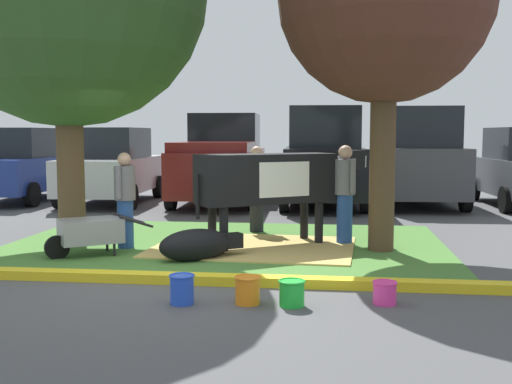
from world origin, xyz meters
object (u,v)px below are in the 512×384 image
object	(u,v)px
cow_holstein	(272,179)
bucket_green	(292,292)
person_visitor_near	(257,186)
person_visitor_far	(125,198)
sedan_silver	(113,166)
person_handler	(345,192)
suv_dark_grey	(415,156)
calf_lying	(197,245)
bucket_pink	(385,292)
suv_black	(323,157)
bucket_blue	(182,289)
pickup_truck_maroon	(221,161)
wheelbarrow	(89,232)
sedan_blue	(22,165)
bucket_orange	(248,289)

from	to	relation	value
cow_holstein	bucket_green	xyz separation A→B (m)	(0.56, -3.53, -0.97)
cow_holstein	person_visitor_near	distance (m)	1.48
cow_holstein	person_visitor_far	distance (m)	2.41
bucket_green	sedan_silver	distance (m)	10.97
person_handler	suv_dark_grey	size ratio (longest dim) A/B	0.36
calf_lying	person_visitor_near	xyz separation A→B (m)	(0.55, 2.71, 0.64)
bucket_pink	suv_black	distance (m)	9.39
bucket_blue	sedan_silver	distance (m)	10.47
bucket_green	bucket_pink	distance (m)	1.03
cow_holstein	sedan_silver	size ratio (longest dim) A/B	0.63
pickup_truck_maroon	cow_holstein	bearing A→B (deg)	-72.64
pickup_truck_maroon	suv_dark_grey	size ratio (longest dim) A/B	1.17
wheelbarrow	sedan_blue	xyz separation A→B (m)	(-4.88, 7.31, 0.60)
sedan_silver	wheelbarrow	bearing A→B (deg)	-72.69
pickup_truck_maroon	bucket_orange	bearing A→B (deg)	-78.16
calf_lying	person_handler	world-z (taller)	person_handler
wheelbarrow	pickup_truck_maroon	distance (m)	7.72
cow_holstein	suv_black	world-z (taller)	suv_black
person_visitor_near	person_visitor_far	bearing A→B (deg)	-135.24
wheelbarrow	sedan_blue	world-z (taller)	sedan_blue
wheelbarrow	bucket_green	distance (m)	3.98
calf_lying	person_handler	size ratio (longest dim) A/B	0.75
person_visitor_near	bucket_orange	world-z (taller)	person_visitor_near
bucket_green	sedan_silver	size ratio (longest dim) A/B	0.07
sedan_blue	sedan_silver	xyz separation A→B (m)	(2.65, -0.16, 0.00)
sedan_blue	person_handler	bearing A→B (deg)	-33.64
person_visitor_far	pickup_truck_maroon	xyz separation A→B (m)	(0.33, 6.94, 0.28)
person_visitor_far	sedan_silver	size ratio (longest dim) A/B	0.35
person_visitor_near	wheelbarrow	bearing A→B (deg)	-130.68
cow_holstein	person_handler	distance (m)	1.24
person_handler	calf_lying	bearing A→B (deg)	-143.64
person_visitor_near	calf_lying	bearing A→B (deg)	-101.38
calf_lying	person_visitor_far	bearing A→B (deg)	149.22
person_visitor_near	bucket_pink	world-z (taller)	person_visitor_near
person_visitor_near	bucket_blue	distance (m)	5.04
calf_lying	wheelbarrow	world-z (taller)	wheelbarrow
bucket_blue	suv_dark_grey	xyz separation A→B (m)	(3.77, 10.10, 1.10)
person_visitor_far	person_handler	bearing A→B (deg)	12.47
wheelbarrow	suv_black	size ratio (longest dim) A/B	0.32
bucket_orange	bucket_green	xyz separation A→B (m)	(0.49, -0.03, -0.01)
wheelbarrow	bucket_blue	bearing A→B (deg)	-49.58
person_visitor_far	bucket_pink	xyz separation A→B (m)	(3.91, -2.83, -0.70)
person_visitor_far	bucket_orange	distance (m)	3.91
bucket_blue	suv_black	size ratio (longest dim) A/B	0.07
sedan_blue	sedan_silver	bearing A→B (deg)	-3.39
wheelbarrow	bucket_blue	world-z (taller)	wheelbarrow
person_visitor_far	suv_dark_grey	world-z (taller)	suv_dark_grey
cow_holstein	suv_dark_grey	xyz separation A→B (m)	(3.13, 6.51, 0.15)
bucket_blue	sedan_silver	bearing A→B (deg)	114.05
sedan_blue	pickup_truck_maroon	size ratio (longest dim) A/B	0.82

